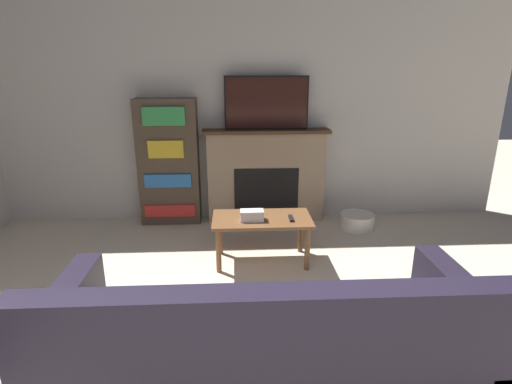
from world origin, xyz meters
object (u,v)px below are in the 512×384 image
at_px(coffee_table, 262,224).
at_px(bookshelf, 169,163).
at_px(fireplace, 266,175).
at_px(couch, 266,352).
at_px(storage_basket, 357,221).
at_px(tv, 266,103).

height_order(coffee_table, bookshelf, bookshelf).
xyz_separation_m(fireplace, bookshelf, (-1.18, -0.02, 0.18)).
xyz_separation_m(fireplace, coffee_table, (-0.13, -1.16, -0.18)).
xyz_separation_m(couch, storage_basket, (1.29, 2.49, -0.21)).
bearing_deg(storage_basket, couch, -117.40).
bearing_deg(fireplace, coffee_table, -96.22).
height_order(fireplace, couch, fireplace).
distance_m(coffee_table, storage_basket, 1.47).
bearing_deg(bookshelf, storage_basket, -8.95).
bearing_deg(couch, bookshelf, 108.75).
relative_size(coffee_table, storage_basket, 2.38).
bearing_deg(bookshelf, couch, -71.25).
distance_m(tv, storage_basket, 1.78).
height_order(fireplace, coffee_table, fireplace).
height_order(coffee_table, storage_basket, coffee_table).
xyz_separation_m(tv, coffee_table, (-0.13, -1.14, -1.06)).
relative_size(tv, bookshelf, 0.65).
relative_size(fireplace, bookshelf, 1.01).
bearing_deg(fireplace, couch, -94.28).
bearing_deg(tv, couch, -94.31).
bearing_deg(bookshelf, fireplace, 1.10).
xyz_separation_m(fireplace, tv, (-0.00, -0.02, 0.88)).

